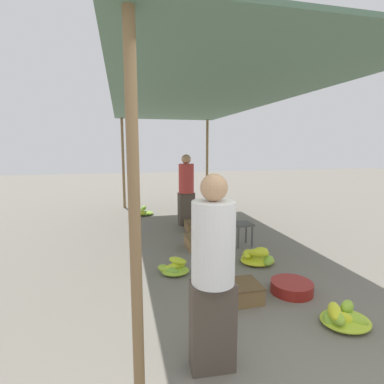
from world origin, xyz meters
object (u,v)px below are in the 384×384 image
(banana_pile_right_0, at_px, (257,257))
(shopper_walking_mid, at_px, (186,189))
(crate_near, at_px, (196,226))
(banana_pile_left_0, at_px, (174,268))
(banana_pile_left_1, at_px, (143,213))
(banana_pile_right_2, at_px, (342,318))
(banana_pile_right_3, at_px, (205,206))
(basin_black, at_px, (292,287))
(crate_mid, at_px, (200,242))
(vendor_foreground, at_px, (213,272))
(stool, at_px, (243,227))
(crate_far, at_px, (242,291))
(banana_pile_right_1, at_px, (211,220))

(banana_pile_right_0, xyz_separation_m, shopper_walking_mid, (-0.61, 2.58, 0.78))
(banana_pile_right_0, bearing_deg, crate_near, 103.98)
(banana_pile_left_0, distance_m, shopper_walking_mid, 2.90)
(banana_pile_left_1, bearing_deg, shopper_walking_mid, -53.29)
(banana_pile_right_2, relative_size, banana_pile_right_3, 0.98)
(basin_black, bearing_deg, crate_mid, 109.89)
(vendor_foreground, xyz_separation_m, banana_pile_left_1, (-0.15, 5.87, -0.78))
(stool, bearing_deg, banana_pile_right_0, -96.69)
(shopper_walking_mid, bearing_deg, crate_mid, -93.47)
(banana_pile_left_0, bearing_deg, banana_pile_left_1, 92.31)
(basin_black, bearing_deg, stool, 86.62)
(vendor_foreground, relative_size, crate_mid, 3.13)
(crate_mid, relative_size, crate_far, 1.23)
(banana_pile_right_0, distance_m, banana_pile_right_1, 2.51)
(banana_pile_right_0, height_order, banana_pile_right_1, banana_pile_right_1)
(crate_mid, bearing_deg, banana_pile_right_2, -73.12)
(banana_pile_left_1, relative_size, banana_pile_right_0, 1.01)
(banana_pile_right_2, relative_size, crate_near, 1.18)
(stool, xyz_separation_m, banana_pile_right_1, (-0.12, 1.65, -0.25))
(banana_pile_left_0, bearing_deg, banana_pile_right_0, 4.53)
(banana_pile_right_3, bearing_deg, shopper_walking_mid, -119.74)
(banana_pile_right_0, bearing_deg, stool, 83.31)
(banana_pile_right_3, distance_m, shopper_walking_mid, 2.04)
(crate_mid, relative_size, shopper_walking_mid, 0.31)
(banana_pile_right_0, distance_m, crate_mid, 1.15)
(banana_pile_right_0, height_order, banana_pile_right_3, banana_pile_right_0)
(crate_mid, bearing_deg, basin_black, -70.11)
(banana_pile_right_0, xyz_separation_m, crate_far, (-0.70, -1.04, 0.02))
(stool, bearing_deg, crate_far, -112.96)
(banana_pile_left_0, bearing_deg, crate_far, -53.96)
(banana_pile_left_1, distance_m, banana_pile_right_1, 2.02)
(stool, distance_m, banana_pile_right_2, 2.65)
(banana_pile_right_3, bearing_deg, crate_mid, -107.42)
(crate_far, height_order, shopper_walking_mid, shopper_walking_mid)
(vendor_foreground, xyz_separation_m, basin_black, (1.38, 1.03, -0.79))
(banana_pile_left_0, distance_m, banana_pile_right_3, 4.65)
(banana_pile_right_0, xyz_separation_m, banana_pile_right_1, (-0.02, 2.50, 0.01))
(crate_far, bearing_deg, crate_mid, 90.07)
(crate_mid, bearing_deg, banana_pile_right_3, 72.58)
(crate_mid, distance_m, shopper_walking_mid, 1.83)
(basin_black, xyz_separation_m, banana_pile_left_1, (-1.53, 4.85, 0.01))
(basin_black, height_order, banana_pile_right_3, banana_pile_right_3)
(basin_black, bearing_deg, banana_pile_left_0, 146.60)
(vendor_foreground, distance_m, banana_pile_left_0, 2.08)
(banana_pile_right_2, bearing_deg, vendor_foreground, -170.08)
(vendor_foreground, bearing_deg, crate_mid, 76.89)
(banana_pile_right_2, distance_m, banana_pile_right_3, 5.99)
(banana_pile_right_1, distance_m, crate_mid, 1.74)
(banana_pile_right_3, bearing_deg, crate_far, -101.13)
(vendor_foreground, height_order, banana_pile_right_1, vendor_foreground)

